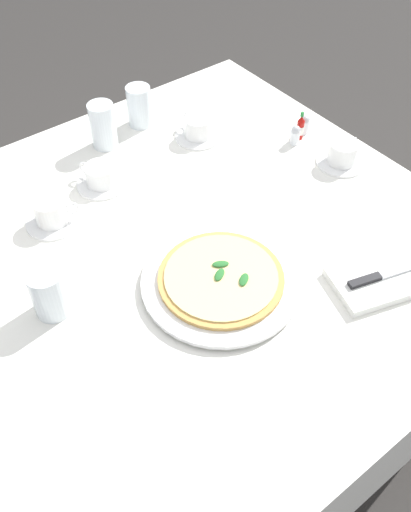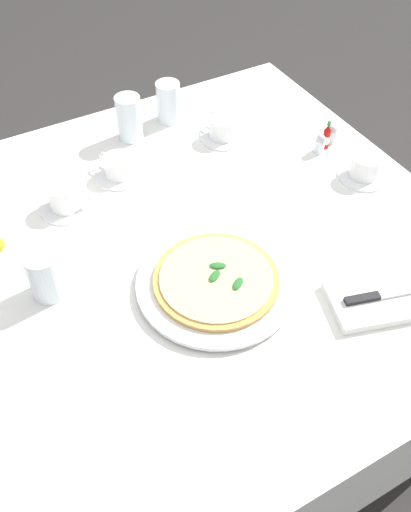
{
  "view_description": "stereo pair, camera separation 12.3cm",
  "coord_description": "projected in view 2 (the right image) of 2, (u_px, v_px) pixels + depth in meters",
  "views": [
    {
      "loc": [
        -0.53,
        -0.74,
        1.66
      ],
      "look_at": [
        -0.01,
        -0.07,
        0.76
      ],
      "focal_mm": 39.33,
      "sensor_mm": 36.0,
      "label": 1
    },
    {
      "loc": [
        -0.42,
        -0.81,
        1.66
      ],
      "look_at": [
        -0.01,
        -0.07,
        0.76
      ],
      "focal_mm": 39.33,
      "sensor_mm": 36.0,
      "label": 2
    }
  ],
  "objects": [
    {
      "name": "ground_plane",
      "position": [
        199.0,
        397.0,
        1.84
      ],
      "size": [
        8.0,
        8.0,
        0.0
      ],
      "primitive_type": "plane",
      "color": "#33302D"
    },
    {
      "name": "dining_table",
      "position": [
        196.0,
        274.0,
        1.39
      ],
      "size": [
        1.22,
        1.22,
        0.74
      ],
      "color": "white",
      "rests_on": "ground_plane"
    },
    {
      "name": "pizza_plate",
      "position": [
        216.0,
        283.0,
        1.19
      ],
      "size": [
        0.34,
        0.34,
        0.02
      ],
      "color": "white",
      "rests_on": "dining_table"
    },
    {
      "name": "pizza",
      "position": [
        216.0,
        279.0,
        1.18
      ],
      "size": [
        0.27,
        0.27,
        0.02
      ],
      "color": "tan",
      "rests_on": "pizza_plate"
    },
    {
      "name": "coffee_cup_far_right",
      "position": [
        223.0,
        129.0,
        1.55
      ],
      "size": [
        0.13,
        0.13,
        0.06
      ],
      "color": "white",
      "rests_on": "dining_table"
    },
    {
      "name": "coffee_cup_near_right",
      "position": [
        65.0,
        198.0,
        1.35
      ],
      "size": [
        0.13,
        0.13,
        0.07
      ],
      "color": "white",
      "rests_on": "dining_table"
    },
    {
      "name": "coffee_cup_left_edge",
      "position": [
        365.0,
        168.0,
        1.43
      ],
      "size": [
        0.13,
        0.13,
        0.06
      ],
      "color": "white",
      "rests_on": "dining_table"
    },
    {
      "name": "coffee_cup_right_edge",
      "position": [
        119.0,
        168.0,
        1.44
      ],
      "size": [
        0.13,
        0.13,
        0.06
      ],
      "color": "white",
      "rests_on": "dining_table"
    },
    {
      "name": "water_glass_far_left",
      "position": [
        46.0,
        277.0,
        1.16
      ],
      "size": [
        0.08,
        0.08,
        0.11
      ],
      "color": "white",
      "rests_on": "dining_table"
    },
    {
      "name": "water_glass_back_corner",
      "position": [
        169.0,
        104.0,
        1.59
      ],
      "size": [
        0.07,
        0.07,
        0.12
      ],
      "color": "white",
      "rests_on": "dining_table"
    },
    {
      "name": "water_glass_near_left",
      "position": [
        129.0,
        120.0,
        1.53
      ],
      "size": [
        0.07,
        0.07,
        0.13
      ],
      "color": "white",
      "rests_on": "dining_table"
    },
    {
      "name": "napkin_folded",
      "position": [
        382.0,
        299.0,
        1.17
      ],
      "size": [
        0.25,
        0.19,
        0.02
      ],
      "rotation": [
        0.0,
        0.0,
        -0.3
      ],
      "color": "white",
      "rests_on": "dining_table"
    },
    {
      "name": "dinner_knife",
      "position": [
        385.0,
        294.0,
        1.16
      ],
      "size": [
        0.19,
        0.07,
        0.01
      ],
      "rotation": [
        0.0,
        0.0,
        -0.28
      ],
      "color": "silver",
      "rests_on": "napkin_folded"
    },
    {
      "name": "hot_sauce_bottle",
      "position": [
        327.0,
        137.0,
        1.52
      ],
      "size": [
        0.02,
        0.02,
        0.08
      ],
      "color": "#B7140F",
      "rests_on": "dining_table"
    },
    {
      "name": "salt_shaker",
      "position": [
        332.0,
        135.0,
        1.54
      ],
      "size": [
        0.03,
        0.03,
        0.06
      ],
      "color": "white",
      "rests_on": "dining_table"
    },
    {
      "name": "pepper_shaker",
      "position": [
        320.0,
        145.0,
        1.51
      ],
      "size": [
        0.03,
        0.03,
        0.06
      ],
      "color": "white",
      "rests_on": "dining_table"
    }
  ]
}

